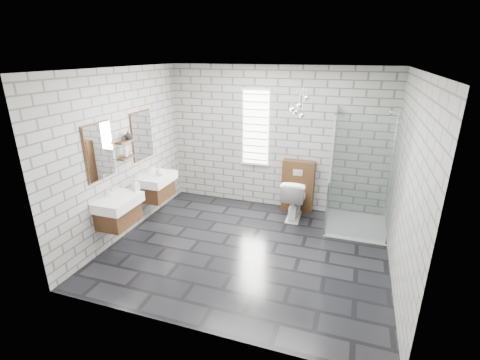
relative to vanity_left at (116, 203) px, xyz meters
The scene contains 20 objects.
floor 2.13m from the vanity_left, 16.59° to the left, with size 4.20×3.60×0.02m, color black.
ceiling 2.79m from the vanity_left, 16.59° to the left, with size 4.20×3.60×0.02m, color white.
wall_back 3.11m from the vanity_left, 51.27° to the left, with size 4.20×0.02×2.70m, color #9A9A95.
wall_front 2.35m from the vanity_left, 33.07° to the right, with size 4.20×0.02×2.70m, color #9A9A95.
wall_left 0.85m from the vanity_left, 109.64° to the left, with size 0.02×3.60×2.70m, color #9A9A95.
wall_right 4.10m from the vanity_left, ahead, with size 0.02×3.60×2.70m, color #9A9A95.
vanity_left is the anchor object (origin of this frame).
vanity_right 1.10m from the vanity_left, 90.00° to the left, with size 0.47×0.70×1.57m.
shelf_lower 0.78m from the vanity_left, 103.33° to the left, with size 0.14×0.30×0.03m, color #4A2C16.
shelf_upper 0.98m from the vanity_left, 103.33° to the left, with size 0.14×0.30×0.03m, color #4A2C16.
window 2.90m from the vanity_left, 57.33° to the left, with size 0.56×0.05×1.48m.
cistern_panel 3.31m from the vanity_left, 43.46° to the left, with size 0.60×0.20×1.00m, color #4A2C16.
flush_plate 3.23m from the vanity_left, 42.11° to the left, with size 0.18×0.01×0.12m, color silver.
shower_enclosure 3.84m from the vanity_left, 27.19° to the left, with size 1.00×1.00×2.03m.
pendant_cluster 3.33m from the vanity_left, 38.99° to the left, with size 0.28×0.24×0.83m.
toilet 3.10m from the vanity_left, 38.91° to the left, with size 0.43×0.75×0.76m, color white.
soap_bottle_a 0.42m from the vanity_left, 69.44° to the left, with size 0.09×0.09×0.20m, color #B2B2B2.
soap_bottle_b 1.10m from the vanity_left, 83.24° to the left, with size 0.14×0.14×0.18m, color #B2B2B2.
soap_bottle_c 0.86m from the vanity_left, 102.47° to the left, with size 0.08×0.08×0.20m, color #B2B2B2.
vase 1.11m from the vanity_left, 100.22° to the left, with size 0.13×0.13×0.13m, color #B2B2B2.
Camera 1 is at (1.42, -4.53, 2.91)m, focal length 26.00 mm.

